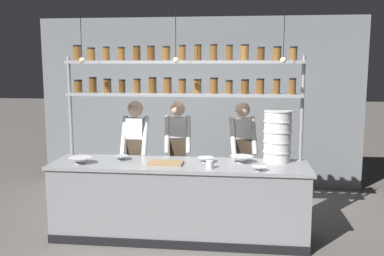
{
  "coord_description": "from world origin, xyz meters",
  "views": [
    {
      "loc": [
        0.73,
        -4.93,
        2.09
      ],
      "look_at": [
        0.13,
        0.2,
        1.32
      ],
      "focal_mm": 40.0,
      "sensor_mm": 36.0,
      "label": 1
    }
  ],
  "objects_px": {
    "prep_bowl_near_left": "(121,158)",
    "prep_bowl_far_left": "(242,159)",
    "chef_left": "(136,152)",
    "serving_cup_front": "(210,165)",
    "prep_bowl_center_front": "(259,169)",
    "prep_bowl_center_back": "(80,161)",
    "container_stack": "(277,136)",
    "prep_bowl_near_right": "(206,160)",
    "spice_shelf_unit": "(181,80)",
    "chef_center": "(178,150)",
    "chef_right": "(242,152)",
    "cutting_board": "(166,163)"
  },
  "relations": [
    {
      "from": "chef_right",
      "to": "prep_bowl_far_left",
      "type": "bearing_deg",
      "value": -106.32
    },
    {
      "from": "chef_center",
      "to": "spice_shelf_unit",
      "type": "bearing_deg",
      "value": -82.36
    },
    {
      "from": "prep_bowl_near_left",
      "to": "prep_bowl_far_left",
      "type": "height_order",
      "value": "prep_bowl_far_left"
    },
    {
      "from": "chef_right",
      "to": "prep_bowl_near_left",
      "type": "height_order",
      "value": "chef_right"
    },
    {
      "from": "cutting_board",
      "to": "prep_bowl_center_back",
      "type": "bearing_deg",
      "value": -174.69
    },
    {
      "from": "prep_bowl_near_left",
      "to": "serving_cup_front",
      "type": "xyz_separation_m",
      "value": [
        1.12,
        -0.31,
        0.02
      ]
    },
    {
      "from": "chef_right",
      "to": "prep_bowl_near_left",
      "type": "distance_m",
      "value": 1.65
    },
    {
      "from": "cutting_board",
      "to": "prep_bowl_center_front",
      "type": "relative_size",
      "value": 2.33
    },
    {
      "from": "chef_left",
      "to": "prep_bowl_center_back",
      "type": "height_order",
      "value": "chef_left"
    },
    {
      "from": "prep_bowl_far_left",
      "to": "container_stack",
      "type": "bearing_deg",
      "value": 16.56
    },
    {
      "from": "prep_bowl_center_back",
      "to": "prep_bowl_near_right",
      "type": "distance_m",
      "value": 1.5
    },
    {
      "from": "chef_left",
      "to": "chef_center",
      "type": "bearing_deg",
      "value": 29.04
    },
    {
      "from": "prep_bowl_center_front",
      "to": "container_stack",
      "type": "bearing_deg",
      "value": 65.08
    },
    {
      "from": "prep_bowl_near_left",
      "to": "prep_bowl_center_front",
      "type": "distance_m",
      "value": 1.71
    },
    {
      "from": "container_stack",
      "to": "cutting_board",
      "type": "distance_m",
      "value": 1.39
    },
    {
      "from": "container_stack",
      "to": "prep_bowl_center_front",
      "type": "xyz_separation_m",
      "value": [
        -0.24,
        -0.51,
        -0.29
      ]
    },
    {
      "from": "chef_center",
      "to": "cutting_board",
      "type": "relative_size",
      "value": 3.98
    },
    {
      "from": "prep_bowl_center_back",
      "to": "serving_cup_front",
      "type": "height_order",
      "value": "serving_cup_front"
    },
    {
      "from": "chef_right",
      "to": "prep_bowl_far_left",
      "type": "height_order",
      "value": "chef_right"
    },
    {
      "from": "container_stack",
      "to": "prep_bowl_near_right",
      "type": "height_order",
      "value": "container_stack"
    },
    {
      "from": "spice_shelf_unit",
      "to": "serving_cup_front",
      "type": "bearing_deg",
      "value": -53.77
    },
    {
      "from": "container_stack",
      "to": "prep_bowl_near_right",
      "type": "xyz_separation_m",
      "value": [
        -0.86,
        -0.16,
        -0.28
      ]
    },
    {
      "from": "chef_left",
      "to": "prep_bowl_center_front",
      "type": "height_order",
      "value": "chef_left"
    },
    {
      "from": "prep_bowl_near_right",
      "to": "serving_cup_front",
      "type": "distance_m",
      "value": 0.32
    },
    {
      "from": "spice_shelf_unit",
      "to": "chef_center",
      "type": "xyz_separation_m",
      "value": [
        -0.12,
        0.48,
        -0.99
      ]
    },
    {
      "from": "chef_center",
      "to": "container_stack",
      "type": "xyz_separation_m",
      "value": [
        1.3,
        -0.56,
        0.32
      ]
    },
    {
      "from": "chef_right",
      "to": "spice_shelf_unit",
      "type": "bearing_deg",
      "value": -162.94
    },
    {
      "from": "spice_shelf_unit",
      "to": "cutting_board",
      "type": "height_order",
      "value": "spice_shelf_unit"
    },
    {
      "from": "spice_shelf_unit",
      "to": "chef_right",
      "type": "xyz_separation_m",
      "value": [
        0.76,
        0.49,
        -0.99
      ]
    },
    {
      "from": "chef_center",
      "to": "container_stack",
      "type": "distance_m",
      "value": 1.45
    },
    {
      "from": "chef_left",
      "to": "serving_cup_front",
      "type": "relative_size",
      "value": 18.05
    },
    {
      "from": "container_stack",
      "to": "cutting_board",
      "type": "xyz_separation_m",
      "value": [
        -1.32,
        -0.31,
        -0.3
      ]
    },
    {
      "from": "chef_left",
      "to": "container_stack",
      "type": "relative_size",
      "value": 2.6
    },
    {
      "from": "prep_bowl_center_front",
      "to": "serving_cup_front",
      "type": "height_order",
      "value": "serving_cup_front"
    },
    {
      "from": "prep_bowl_center_front",
      "to": "prep_bowl_center_back",
      "type": "bearing_deg",
      "value": 177.13
    },
    {
      "from": "cutting_board",
      "to": "prep_bowl_center_front",
      "type": "xyz_separation_m",
      "value": [
        1.08,
        -0.2,
        0.01
      ]
    },
    {
      "from": "container_stack",
      "to": "serving_cup_front",
      "type": "relative_size",
      "value": 6.95
    },
    {
      "from": "chef_center",
      "to": "prep_bowl_center_front",
      "type": "xyz_separation_m",
      "value": [
        1.07,
        -1.06,
        0.03
      ]
    },
    {
      "from": "chef_left",
      "to": "prep_bowl_far_left",
      "type": "distance_m",
      "value": 1.46
    },
    {
      "from": "chef_left",
      "to": "prep_bowl_near_left",
      "type": "xyz_separation_m",
      "value": [
        -0.08,
        -0.45,
        0.02
      ]
    },
    {
      "from": "container_stack",
      "to": "serving_cup_front",
      "type": "height_order",
      "value": "container_stack"
    },
    {
      "from": "spice_shelf_unit",
      "to": "prep_bowl_far_left",
      "type": "height_order",
      "value": "spice_shelf_unit"
    },
    {
      "from": "chef_left",
      "to": "chef_right",
      "type": "bearing_deg",
      "value": 13.71
    },
    {
      "from": "spice_shelf_unit",
      "to": "chef_left",
      "type": "xyz_separation_m",
      "value": [
        -0.65,
        0.22,
        -0.97
      ]
    },
    {
      "from": "spice_shelf_unit",
      "to": "chef_left",
      "type": "height_order",
      "value": "spice_shelf_unit"
    },
    {
      "from": "chef_left",
      "to": "prep_bowl_near_left",
      "type": "bearing_deg",
      "value": -97.54
    },
    {
      "from": "spice_shelf_unit",
      "to": "prep_bowl_near_left",
      "type": "relative_size",
      "value": 15.74
    },
    {
      "from": "chef_left",
      "to": "prep_bowl_far_left",
      "type": "height_order",
      "value": "chef_left"
    },
    {
      "from": "prep_bowl_near_left",
      "to": "prep_bowl_center_front",
      "type": "bearing_deg",
      "value": -11.97
    },
    {
      "from": "chef_left",
      "to": "container_stack",
      "type": "height_order",
      "value": "chef_left"
    }
  ]
}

